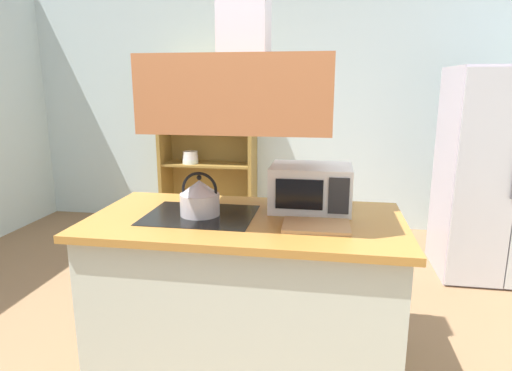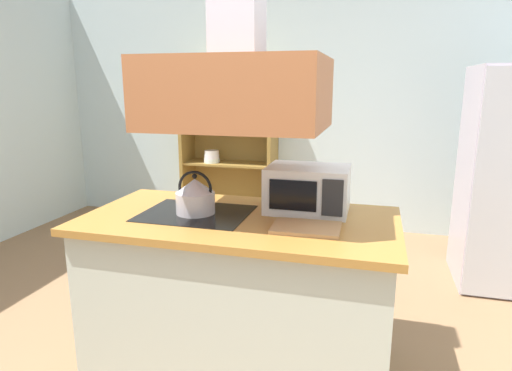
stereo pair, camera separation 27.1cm
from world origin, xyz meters
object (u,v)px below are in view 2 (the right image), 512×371
object	(u,v)px
cutting_board	(306,228)
microwave	(308,189)
dish_cabinet	(230,157)
kettle	(195,196)

from	to	relation	value
cutting_board	microwave	size ratio (longest dim) A/B	0.74
dish_cabinet	microwave	bearing A→B (deg)	-61.62
cutting_board	microwave	world-z (taller)	microwave
dish_cabinet	cutting_board	distance (m)	2.98
cutting_board	microwave	distance (m)	0.36
dish_cabinet	kettle	bearing A→B (deg)	-75.49
kettle	cutting_board	bearing A→B (deg)	-9.76
kettle	dish_cabinet	bearing A→B (deg)	104.51
dish_cabinet	kettle	xyz separation A→B (m)	(0.66, -2.56, 0.21)
microwave	cutting_board	bearing A→B (deg)	-82.19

